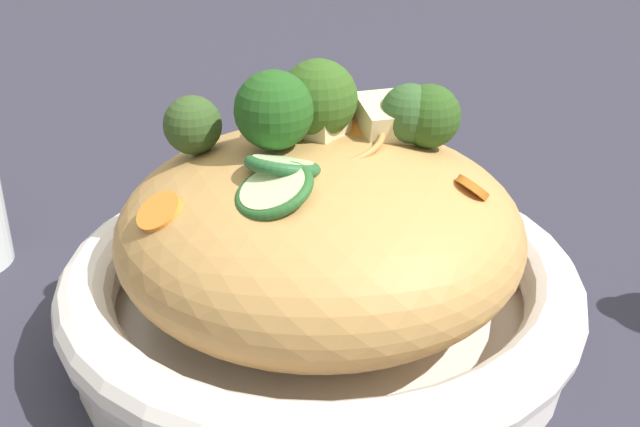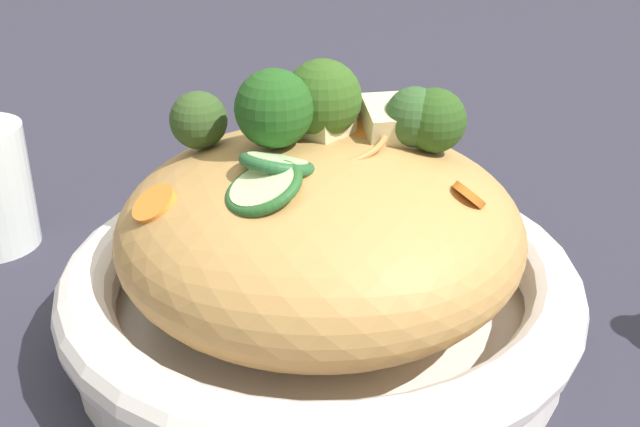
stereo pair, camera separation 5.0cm
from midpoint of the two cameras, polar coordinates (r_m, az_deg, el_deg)
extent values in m
plane|color=#2B2A37|center=(0.54, 2.65, -8.51)|extent=(3.00, 3.00, 0.00)
cylinder|color=white|center=(0.54, 2.67, -7.53)|extent=(0.31, 0.31, 0.02)
torus|color=white|center=(0.52, 2.74, -4.81)|extent=(0.33, 0.33, 0.04)
ellipsoid|color=#B58547|center=(0.50, 2.83, -1.20)|extent=(0.25, 0.25, 0.11)
torus|color=#BF7E41|center=(0.49, 3.83, 4.88)|extent=(0.08, 0.08, 0.02)
torus|color=#AD844E|center=(0.53, 0.14, 3.55)|extent=(0.05, 0.05, 0.02)
torus|color=#AE8543|center=(0.51, 5.87, 5.12)|extent=(0.06, 0.06, 0.01)
torus|color=#B28846|center=(0.51, 0.52, 2.58)|extent=(0.06, 0.06, 0.01)
cone|color=#98BD78|center=(0.51, -5.59, 4.22)|extent=(0.02, 0.02, 0.02)
sphere|color=#324D21|center=(0.50, -5.70, 6.46)|extent=(0.04, 0.04, 0.04)
cone|color=#98BC76|center=(0.50, 2.68, 5.34)|extent=(0.02, 0.02, 0.01)
sphere|color=#31541B|center=(0.49, 2.74, 8.00)|extent=(0.06, 0.06, 0.05)
cone|color=#A1C175|center=(0.51, 10.63, 4.08)|extent=(0.02, 0.02, 0.02)
sphere|color=#2B4C1A|center=(0.50, 10.84, 6.36)|extent=(0.05, 0.05, 0.04)
cone|color=#A2C27B|center=(0.51, 9.34, 4.50)|extent=(0.02, 0.02, 0.01)
sphere|color=#315528|center=(0.50, 9.50, 6.62)|extent=(0.05, 0.05, 0.04)
cone|color=#9DBA7C|center=(0.48, -0.19, 4.38)|extent=(0.03, 0.03, 0.02)
sphere|color=#214F1A|center=(0.47, -0.19, 7.34)|extent=(0.07, 0.07, 0.05)
cylinder|color=orange|center=(0.47, 13.41, 1.19)|extent=(0.03, 0.03, 0.02)
cylinder|color=orange|center=(0.46, -8.51, 0.57)|extent=(0.04, 0.04, 0.02)
cylinder|color=orange|center=(0.50, 6.52, 5.48)|extent=(0.04, 0.04, 0.01)
cylinder|color=beige|center=(0.51, 8.66, 5.31)|extent=(0.03, 0.04, 0.02)
torus|color=#23562E|center=(0.51, 8.66, 5.31)|extent=(0.04, 0.04, 0.02)
cylinder|color=beige|center=(0.44, -0.71, 1.71)|extent=(0.05, 0.05, 0.02)
torus|color=#255825|center=(0.44, -0.71, 1.71)|extent=(0.06, 0.06, 0.02)
cylinder|color=beige|center=(0.45, 0.10, 3.40)|extent=(0.05, 0.05, 0.02)
torus|color=#24592D|center=(0.45, 0.10, 3.40)|extent=(0.06, 0.06, 0.02)
cube|color=beige|center=(0.51, 7.95, 5.87)|extent=(0.05, 0.04, 0.04)
cube|color=beige|center=(0.50, 2.54, 6.06)|extent=(0.04, 0.04, 0.02)
cube|color=beige|center=(0.52, 4.18, 6.67)|extent=(0.05, 0.05, 0.03)
camera|label=1|loc=(0.02, -87.14, 1.43)|focal=45.77mm
camera|label=2|loc=(0.02, 92.86, -1.43)|focal=45.77mm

